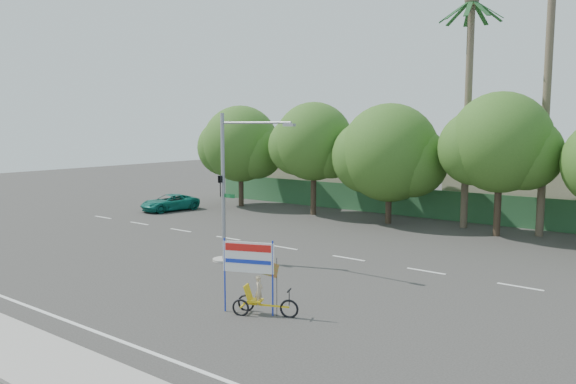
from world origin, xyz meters
The scene contains 14 objects.
ground centered at (0.00, 0.00, 0.00)m, with size 120.00×120.00×0.00m, color #33302D.
sidewalk_near centered at (0.00, -7.50, 0.06)m, with size 50.00×2.40×0.12m, color gray.
fence centered at (0.00, 21.50, 1.00)m, with size 38.00×0.08×2.00m, color #336B3D.
building_left centered at (-10.00, 26.00, 2.00)m, with size 12.00×8.00×4.00m, color beige.
building_right centered at (8.00, 26.00, 1.80)m, with size 14.00×8.00×3.60m, color beige.
tree_far_left centered at (-14.05, 18.00, 4.76)m, with size 7.14×6.00×7.96m.
tree_left centered at (-7.05, 18.00, 5.06)m, with size 6.66×5.60×8.07m.
tree_center centered at (-1.05, 18.00, 4.47)m, with size 7.62×6.40×7.85m.
tree_right centered at (5.95, 18.00, 5.24)m, with size 6.90×5.80×8.36m.
palm_tall centered at (8.00, 19.50, 10.46)m, with size 3.73×3.79×17.45m.
palm_short centered at (3.50, 19.50, 8.86)m, with size 3.73×3.79×14.45m.
traffic_signal centered at (-2.20, 3.98, 2.92)m, with size 4.72×1.10×7.00m.
trike_billboard centered at (3.66, -0.89, 1.06)m, with size 2.52×1.21×2.64m.
pickup_truck centered at (-16.68, 12.92, 0.61)m, with size 2.04×4.41×1.23m, color #0F6D5C.
Camera 1 is at (15.80, -15.03, 6.47)m, focal length 35.00 mm.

